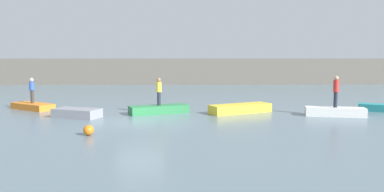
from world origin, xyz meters
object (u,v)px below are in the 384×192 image
(rowboat_grey, at_px, (77,113))
(mooring_buoy, at_px, (89,130))
(rowboat_green, at_px, (159,109))
(person_red_shirt, at_px, (336,90))
(person_blue_shirt, at_px, (32,89))
(rowboat_yellow, at_px, (240,108))
(rowboat_orange, at_px, (33,106))
(person_yellow_shirt, at_px, (159,90))
(rowboat_white, at_px, (335,112))

(rowboat_grey, bearing_deg, mooring_buoy, -48.65)
(rowboat_green, xyz_separation_m, person_red_shirt, (10.42, -1.21, 1.31))
(person_blue_shirt, bearing_deg, rowboat_green, -12.44)
(person_red_shirt, bearing_deg, mooring_buoy, -158.22)
(rowboat_yellow, relative_size, mooring_buoy, 8.42)
(rowboat_orange, xyz_separation_m, person_yellow_shirt, (8.49, -1.87, 1.25))
(person_yellow_shirt, relative_size, mooring_buoy, 3.59)
(rowboat_orange, relative_size, mooring_buoy, 6.69)
(rowboat_white, bearing_deg, rowboat_grey, -167.26)
(person_red_shirt, bearing_deg, rowboat_yellow, 165.33)
(rowboat_orange, xyz_separation_m, mooring_buoy, (5.80, -8.32, 0.03))
(rowboat_grey, relative_size, rowboat_yellow, 0.66)
(person_red_shirt, bearing_deg, rowboat_white, 0.00)
(mooring_buoy, bearing_deg, person_red_shirt, 21.78)
(rowboat_orange, height_order, rowboat_yellow, rowboat_yellow)
(mooring_buoy, bearing_deg, rowboat_yellow, 40.74)
(rowboat_green, distance_m, person_blue_shirt, 8.76)
(person_yellow_shirt, bearing_deg, rowboat_orange, 167.56)
(rowboat_green, bearing_deg, rowboat_grey, 175.61)
(rowboat_green, height_order, mooring_buoy, rowboat_green)
(person_red_shirt, distance_m, person_yellow_shirt, 10.49)
(person_red_shirt, bearing_deg, person_yellow_shirt, 173.38)
(person_red_shirt, height_order, person_yellow_shirt, person_red_shirt)
(mooring_buoy, bearing_deg, rowboat_green, 67.37)
(rowboat_grey, xyz_separation_m, person_blue_shirt, (-3.88, 3.37, 1.09))
(rowboat_green, height_order, rowboat_white, rowboat_white)
(person_red_shirt, bearing_deg, rowboat_orange, 170.74)
(person_red_shirt, xyz_separation_m, person_blue_shirt, (-18.91, 3.08, -0.21))
(rowboat_yellow, xyz_separation_m, person_blue_shirt, (-13.52, 1.67, 1.08))
(rowboat_yellow, bearing_deg, mooring_buoy, -164.85)
(rowboat_white, height_order, person_yellow_shirt, person_yellow_shirt)
(rowboat_grey, bearing_deg, person_red_shirt, 21.22)
(mooring_buoy, bearing_deg, person_blue_shirt, 124.88)
(rowboat_green, height_order, rowboat_yellow, rowboat_yellow)
(rowboat_green, xyz_separation_m, person_yellow_shirt, (0.00, -0.00, 1.20))
(person_blue_shirt, bearing_deg, rowboat_grey, -41.00)
(person_red_shirt, relative_size, person_blue_shirt, 1.10)
(rowboat_orange, height_order, rowboat_white, rowboat_white)
(rowboat_green, bearing_deg, mooring_buoy, -135.02)
(rowboat_grey, relative_size, person_red_shirt, 1.43)
(rowboat_grey, bearing_deg, rowboat_white, 21.22)
(rowboat_white, bearing_deg, rowboat_orange, -177.61)
(rowboat_grey, bearing_deg, rowboat_yellow, 30.12)
(person_blue_shirt, bearing_deg, rowboat_orange, 0.00)
(person_yellow_shirt, bearing_deg, rowboat_grey, -162.00)
(rowboat_orange, xyz_separation_m, rowboat_grey, (3.88, -3.37, 0.05))
(rowboat_green, distance_m, person_red_shirt, 10.58)
(rowboat_yellow, distance_m, rowboat_white, 5.57)
(rowboat_orange, xyz_separation_m, person_blue_shirt, (0.00, 0.00, 1.14))
(rowboat_grey, xyz_separation_m, rowboat_white, (15.03, 0.29, 0.00))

